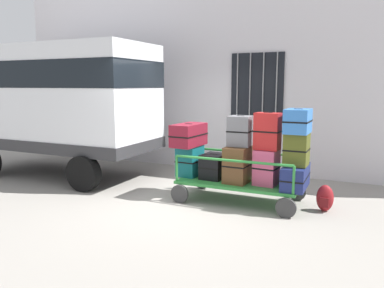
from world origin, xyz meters
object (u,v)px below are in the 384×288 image
at_px(suitcase_center_middle, 240,131).
at_px(suitcase_midright_middle, 267,131).
at_px(suitcase_left_bottom, 190,161).
at_px(backpack, 325,198).
at_px(luggage_cart, 239,184).
at_px(suitcase_left_middle, 189,135).
at_px(suitcase_midleft_bottom, 214,166).
at_px(suitcase_right_top, 298,121).
at_px(suitcase_right_middle, 297,149).
at_px(suitcase_right_bottom, 295,177).
at_px(suitcase_center_bottom, 239,164).
at_px(suitcase_midright_bottom, 266,167).
at_px(van, 60,97).

bearing_deg(suitcase_center_middle, suitcase_midright_middle, -5.57).
xyz_separation_m(suitcase_left_bottom, suitcase_midright_middle, (1.45, -0.07, 0.63)).
relative_size(suitcase_center_middle, backpack, 1.19).
relative_size(luggage_cart, suitcase_left_middle, 2.71).
distance_m(suitcase_midleft_bottom, suitcase_midright_middle, 1.19).
height_order(suitcase_left_bottom, suitcase_center_middle, suitcase_center_middle).
height_order(suitcase_midleft_bottom, suitcase_center_middle, suitcase_center_middle).
bearing_deg(suitcase_midleft_bottom, suitcase_left_middle, -175.83).
bearing_deg(suitcase_center_middle, suitcase_right_top, -2.80).
bearing_deg(suitcase_right_middle, suitcase_center_middle, 177.06).
relative_size(suitcase_center_middle, suitcase_right_bottom, 0.63).
xyz_separation_m(luggage_cart, backpack, (1.43, 0.08, -0.09)).
xyz_separation_m(luggage_cart, suitcase_right_middle, (0.97, -0.04, 0.70)).
relative_size(suitcase_center_bottom, suitcase_right_bottom, 0.77).
bearing_deg(suitcase_midright_bottom, suitcase_center_middle, 174.51).
height_order(luggage_cart, suitcase_midright_bottom, suitcase_midright_bottom).
bearing_deg(backpack, suitcase_center_bottom, -175.50).
bearing_deg(suitcase_right_middle, luggage_cart, 177.67).
relative_size(van, backpack, 9.82).
relative_size(van, luggage_cart, 2.00).
distance_m(suitcase_center_bottom, suitcase_midright_middle, 0.77).
bearing_deg(suitcase_midright_bottom, suitcase_right_bottom, 0.70).
bearing_deg(van, suitcase_left_bottom, -4.67).
bearing_deg(suitcase_left_middle, suitcase_midleft_bottom, 4.17).
height_order(luggage_cart, suitcase_midleft_bottom, suitcase_midleft_bottom).
relative_size(suitcase_right_bottom, suitcase_right_top, 1.50).
distance_m(luggage_cart, suitcase_midright_bottom, 0.60).
xyz_separation_m(suitcase_left_middle, suitcase_center_middle, (0.97, 0.03, 0.12)).
distance_m(suitcase_center_bottom, suitcase_center_middle, 0.58).
relative_size(suitcase_left_middle, suitcase_midleft_bottom, 1.52).
height_order(suitcase_midleft_bottom, suitcase_center_bottom, suitcase_center_bottom).
bearing_deg(suitcase_right_top, suitcase_midright_bottom, 179.89).
distance_m(suitcase_midright_bottom, backpack, 1.06).
xyz_separation_m(suitcase_left_bottom, suitcase_right_top, (1.94, -0.07, 0.82)).
height_order(luggage_cart, backpack, backpack).
relative_size(van, suitcase_right_bottom, 5.23).
distance_m(luggage_cart, suitcase_midright_middle, 1.09).
bearing_deg(suitcase_center_bottom, suitcase_midright_bottom, -0.61).
bearing_deg(suitcase_midright_middle, suitcase_right_middle, -0.29).
distance_m(luggage_cart, suitcase_left_bottom, 1.03).
xyz_separation_m(suitcase_center_middle, suitcase_midright_bottom, (0.48, -0.05, -0.59)).
height_order(suitcase_left_bottom, suitcase_left_middle, suitcase_left_middle).
bearing_deg(suitcase_midleft_bottom, suitcase_center_bottom, -5.63).
xyz_separation_m(van, suitcase_center_bottom, (4.31, -0.34, -1.08)).
xyz_separation_m(suitcase_center_bottom, suitcase_right_top, (0.97, -0.01, 0.79)).
height_order(luggage_cart, suitcase_right_middle, suitcase_right_middle).
relative_size(suitcase_left_middle, suitcase_center_middle, 1.52).
bearing_deg(van, backpack, -2.22).
relative_size(suitcase_left_bottom, suitcase_right_top, 1.03).
bearing_deg(van, suitcase_right_top, -3.70).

